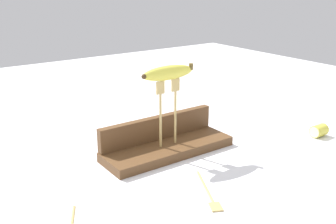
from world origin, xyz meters
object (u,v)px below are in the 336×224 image
banana_chunk_near (319,131)px  banana_raised_center (169,73)px  fork_fallen_far (210,194)px  fork_stand_center (169,107)px

banana_chunk_near → banana_raised_center: bearing=160.0°
fork_fallen_far → banana_raised_center: bearing=76.5°
fork_fallen_far → banana_chunk_near: (0.53, 0.08, 0.02)m
fork_stand_center → banana_chunk_near: size_ratio=3.64×
banana_chunk_near → fork_stand_center: bearing=160.0°
fork_stand_center → banana_chunk_near: bearing=-20.0°
fork_stand_center → banana_raised_center: banana_raised_center is taller
fork_fallen_far → fork_stand_center: bearing=76.5°
fork_stand_center → fork_fallen_far: bearing=-103.5°
banana_raised_center → banana_chunk_near: bearing=-20.0°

